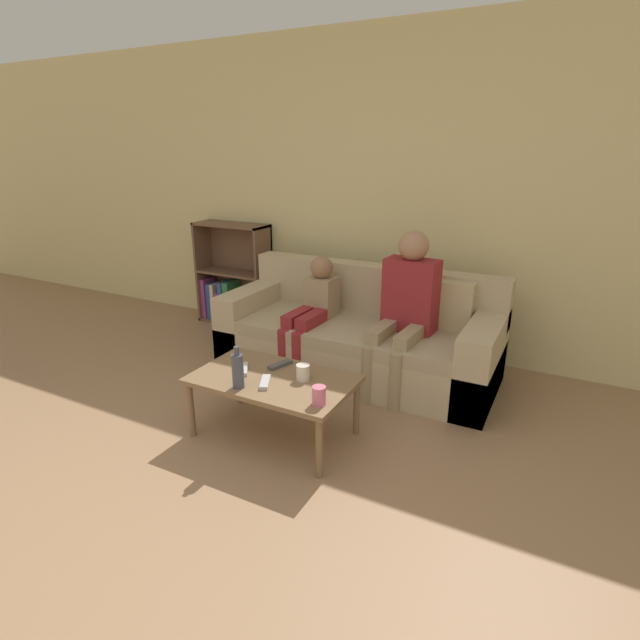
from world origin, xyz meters
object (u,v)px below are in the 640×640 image
cup_far (319,395)px  tv_remote_0 (244,369)px  bookshelf (232,282)px  tv_remote_1 (265,382)px  coffee_table (273,383)px  person_child (313,308)px  couch (359,338)px  cup_near (303,372)px  person_adult (407,300)px  bottle (238,370)px  tv_remote_2 (280,365)px

cup_far → tv_remote_0: 0.63m
bookshelf → tv_remote_1: (1.54, -1.71, -0.00)m
coffee_table → person_child: person_child is taller
person_child → tv_remote_1: (0.26, -1.07, -0.11)m
couch → tv_remote_0: size_ratio=12.63×
tv_remote_1 → cup_near: bearing=15.9°
cup_near → tv_remote_0: cup_near is taller
person_adult → cup_far: bearing=-89.8°
cup_near → tv_remote_1: cup_near is taller
person_adult → person_child: bearing=-171.7°
coffee_table → cup_near: size_ratio=10.17×
couch → bookshelf: size_ratio=2.12×
person_child → bottle: person_child is taller
bookshelf → cup_far: bookshelf is taller
cup_far → tv_remote_1: cup_far is taller
person_child → tv_remote_1: 1.10m
couch → tv_remote_2: couch is taller
coffee_table → cup_far: 0.44m
tv_remote_2 → person_adult: bearing=76.5°
coffee_table → person_child: (-0.26, 0.97, 0.16)m
bottle → tv_remote_2: bearing=81.0°
cup_near → tv_remote_2: size_ratio=0.53×
coffee_table → person_child: bearing=104.9°
couch → bookshelf: bookshelf is taller
cup_far → bottle: (-0.50, -0.04, 0.05)m
cup_near → bottle: (-0.28, -0.26, 0.06)m
cup_near → bottle: size_ratio=0.38×
coffee_table → person_child: 1.02m
couch → tv_remote_0: (-0.29, -1.11, 0.13)m
cup_near → bottle: 0.38m
coffee_table → cup_far: (0.39, -0.16, 0.09)m
tv_remote_0 → tv_remote_2: size_ratio=0.95×
tv_remote_1 → bottle: 0.18m
person_child → bottle: 1.18m
couch → coffee_table: couch is taller
bookshelf → tv_remote_2: 2.08m
bookshelf → tv_remote_0: bearing=-50.8°
person_adult → cup_far: size_ratio=11.11×
couch → person_adult: size_ratio=1.85×
bookshelf → tv_remote_1: size_ratio=5.75×
cup_near → tv_remote_0: size_ratio=0.56×
bookshelf → coffee_table: 2.23m
couch → coffee_table: (-0.08, -1.10, 0.08)m
cup_far → tv_remote_0: cup_far is taller
bottle → bookshelf: bearing=128.2°
tv_remote_0 → cup_far: bearing=-48.6°
bookshelf → person_adult: (2.00, -0.59, 0.25)m
person_adult → tv_remote_1: (-0.47, -1.12, -0.26)m
tv_remote_1 → tv_remote_0: bearing=131.5°
tv_remote_1 → person_child: bearing=77.5°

